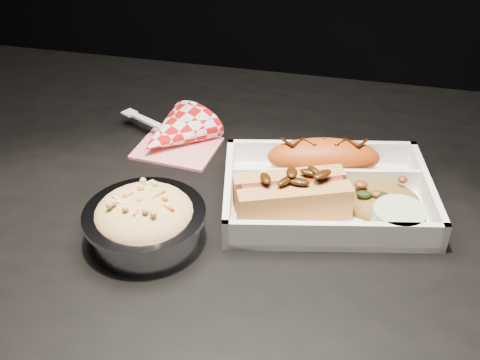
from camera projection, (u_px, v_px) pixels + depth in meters
name	position (u px, v px, depth m)	size (l,w,h in m)	color
dining_table	(251.00, 262.00, 0.79)	(1.20, 0.80, 0.75)	black
food_tray	(326.00, 196.00, 0.74)	(0.28, 0.23, 0.04)	white
fried_pastry	(324.00, 157.00, 0.78)	(0.15, 0.06, 0.05)	#B04411
hotdog	(292.00, 193.00, 0.71)	(0.15, 0.10, 0.06)	#D28C47
fried_rice_mound	(382.00, 194.00, 0.72)	(0.10, 0.08, 0.03)	olive
cupcake_liner	(398.00, 220.00, 0.68)	(0.06, 0.06, 0.03)	#AFC897
foil_coleslaw_cup	(145.00, 219.00, 0.67)	(0.14, 0.14, 0.07)	silver
napkin_fork	(172.00, 135.00, 0.85)	(0.16, 0.14, 0.10)	red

